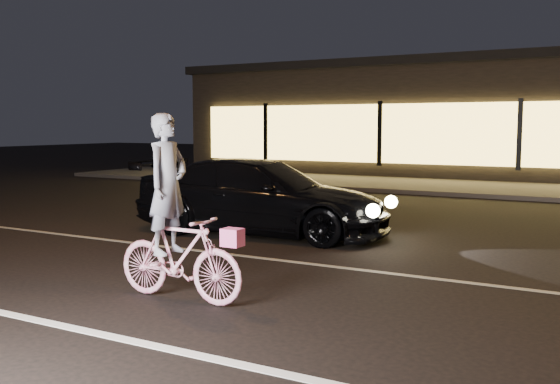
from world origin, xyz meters
The scene contains 7 objects.
ground centered at (0.00, 0.00, 0.00)m, with size 90.00×90.00×0.00m, color black.
lane_stripe_near centered at (0.00, -1.50, 0.00)m, with size 60.00×0.12×0.01m, color silver.
lane_stripe_far centered at (0.00, 2.00, 0.00)m, with size 60.00×0.10×0.01m, color gray.
sidewalk centered at (0.00, 13.00, 0.06)m, with size 30.00×4.00×0.12m, color #383533.
storefront centered at (0.00, 18.97, 2.15)m, with size 25.40×8.42×4.20m.
cyclist centered at (-1.37, -0.27, 0.72)m, with size 1.60×0.55×2.02m.
sedan centered at (-2.66, 3.75, 0.65)m, with size 4.64×2.25×1.30m.
Camera 1 is at (2.79, -5.51, 1.89)m, focal length 40.00 mm.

